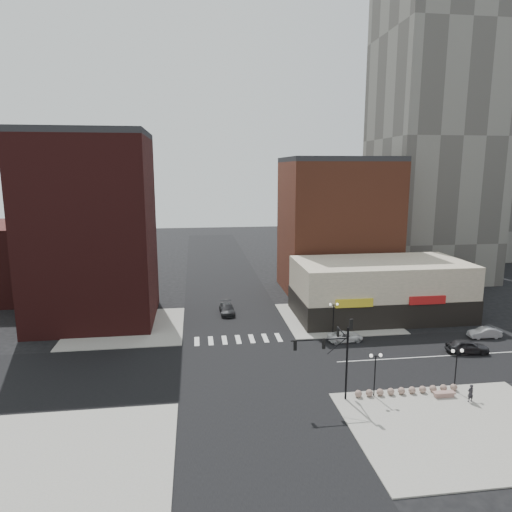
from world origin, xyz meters
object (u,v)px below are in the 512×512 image
object	(u,v)px
traffic_signal	(336,348)
street_lamp_se_b	(457,359)
pedestrian	(470,393)
silver_sedan	(484,333)
dark_sedan_north	(227,309)
street_lamp_ne	(334,311)
white_suv	(345,336)
street_lamp_se_a	(375,364)
stone_bench	(444,394)
dark_sedan_east	(467,346)

from	to	relation	value
traffic_signal	street_lamp_se_b	bearing A→B (deg)	-0.82
traffic_signal	pedestrian	distance (m)	12.86
silver_sedan	dark_sedan_north	size ratio (longest dim) A/B	0.80
street_lamp_se_b	silver_sedan	xyz separation A→B (m)	(11.60, 12.67, -2.63)
silver_sedan	dark_sedan_north	world-z (taller)	dark_sedan_north
silver_sedan	street_lamp_ne	bearing A→B (deg)	-98.13
white_suv	silver_sedan	bearing A→B (deg)	-98.27
traffic_signal	dark_sedan_north	size ratio (longest dim) A/B	1.55
street_lamp_ne	silver_sedan	distance (m)	19.08
street_lamp_se_a	silver_sedan	world-z (taller)	street_lamp_se_a
street_lamp_se_b	stone_bench	world-z (taller)	street_lamp_se_b
dark_sedan_north	stone_bench	bearing A→B (deg)	-58.52
traffic_signal	dark_sedan_east	xyz separation A→B (m)	(18.39, 8.28, -4.16)
street_lamp_se_b	dark_sedan_north	xyz separation A→B (m)	(-19.73, 26.65, -2.56)
street_lamp_ne	white_suv	xyz separation A→B (m)	(0.91, -2.10, -2.68)
stone_bench	dark_sedan_north	bearing A→B (deg)	124.12
street_lamp_ne	silver_sedan	bearing A→B (deg)	-10.14
silver_sedan	pedestrian	xyz separation A→B (m)	(-11.38, -14.85, 0.29)
street_lamp_ne	dark_sedan_north	distance (m)	16.79
silver_sedan	stone_bench	world-z (taller)	silver_sedan
street_lamp_se_a	dark_sedan_north	distance (m)	29.23
dark_sedan_north	street_lamp_ne	bearing A→B (deg)	-41.66
pedestrian	street_lamp_se_a	bearing A→B (deg)	-21.72
traffic_signal	street_lamp_ne	size ratio (longest dim) A/B	1.87
dark_sedan_east	traffic_signal	bearing A→B (deg)	122.22
street_lamp_se_a	white_suv	world-z (taller)	street_lamp_se_a
street_lamp_ne	dark_sedan_east	size ratio (longest dim) A/B	0.89
white_suv	stone_bench	world-z (taller)	white_suv
stone_bench	dark_sedan_east	bearing A→B (deg)	49.80
street_lamp_se_a	silver_sedan	bearing A→B (deg)	32.88
traffic_signal	street_lamp_ne	bearing A→B (deg)	73.25
traffic_signal	silver_sedan	xyz separation A→B (m)	(23.37, 12.50, -4.30)
street_lamp_se_b	white_suv	bearing A→B (deg)	113.65
street_lamp_se_a	street_lamp_ne	bearing A→B (deg)	86.42
dark_sedan_north	street_lamp_se_a	bearing A→B (deg)	-68.00
street_lamp_se_a	street_lamp_se_b	bearing A→B (deg)	0.00
street_lamp_se_b	pedestrian	xyz separation A→B (m)	(0.23, -2.18, -2.34)
street_lamp_se_a	street_lamp_se_b	xyz separation A→B (m)	(8.00, 0.00, 0.00)
street_lamp_se_a	stone_bench	bearing A→B (deg)	-8.90
street_lamp_ne	white_suv	size ratio (longest dim) A/B	0.95
street_lamp_se_a	dark_sedan_north	xyz separation A→B (m)	(-11.73, 26.65, -2.56)
traffic_signal	white_suv	distance (m)	15.48
street_lamp_se_b	dark_sedan_east	size ratio (longest dim) A/B	0.89
dark_sedan_north	pedestrian	distance (m)	35.06
street_lamp_ne	street_lamp_se_a	bearing A→B (deg)	-93.58
street_lamp_se_a	white_suv	xyz separation A→B (m)	(1.91, 13.90, -2.68)
dark_sedan_east	white_suv	bearing A→B (deg)	74.77
dark_sedan_east	silver_sedan	xyz separation A→B (m)	(4.98, 4.22, -0.14)
street_lamp_se_b	dark_sedan_north	world-z (taller)	street_lamp_se_b
street_lamp_ne	pedestrian	size ratio (longest dim) A/B	2.49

